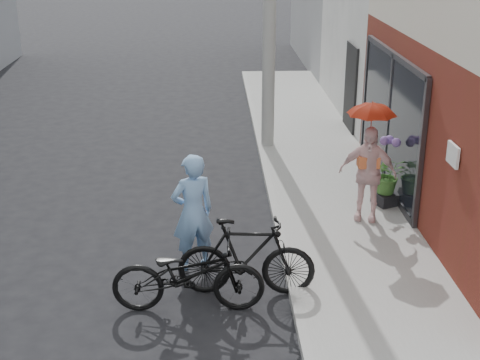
{
  "coord_description": "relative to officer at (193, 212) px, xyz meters",
  "views": [
    {
      "loc": [
        -0.12,
        -8.33,
        4.78
      ],
      "look_at": [
        0.28,
        1.23,
        1.1
      ],
      "focal_mm": 50.0,
      "sensor_mm": 36.0,
      "label": 1
    }
  ],
  "objects": [
    {
      "name": "officer",
      "position": [
        0.0,
        0.0,
        0.0
      ],
      "size": [
        0.76,
        0.64,
        1.77
      ],
      "primitive_type": "imported",
      "rotation": [
        0.0,
        0.0,
        3.53
      ],
      "color": "#7AA7DA",
      "rests_on": "ground"
    },
    {
      "name": "bike_right",
      "position": [
        0.73,
        -0.8,
        -0.32
      ],
      "size": [
        1.91,
        0.67,
        1.12
      ],
      "primitive_type": "imported",
      "rotation": [
        0.0,
        0.0,
        1.5
      ],
      "color": "black",
      "rests_on": "ground"
    },
    {
      "name": "curb",
      "position": [
        1.37,
        1.49,
        -0.82
      ],
      "size": [
        0.12,
        24.0,
        0.12
      ],
      "primitive_type": "cube",
      "color": "#9E9E99",
      "rests_on": "ground"
    },
    {
      "name": "ground",
      "position": [
        0.43,
        -0.51,
        -0.88
      ],
      "size": [
        80.0,
        80.0,
        0.0
      ],
      "primitive_type": "plane",
      "color": "black",
      "rests_on": "ground"
    },
    {
      "name": "sidewalk",
      "position": [
        2.53,
        1.49,
        -0.82
      ],
      "size": [
        2.2,
        24.0,
        0.12
      ],
      "primitive_type": "cube",
      "color": "gray",
      "rests_on": "ground"
    },
    {
      "name": "kimono_woman",
      "position": [
        2.85,
        1.38,
        0.04
      ],
      "size": [
        1.02,
        0.68,
        1.61
      ],
      "primitive_type": "imported",
      "rotation": [
        0.0,
        0.0,
        -0.34
      ],
      "color": "beige",
      "rests_on": "sidewalk"
    },
    {
      "name": "bike_left",
      "position": [
        -0.04,
        -1.17,
        -0.36
      ],
      "size": [
        2.01,
        0.73,
        1.05
      ],
      "primitive_type": "imported",
      "rotation": [
        0.0,
        0.0,
        1.55
      ],
      "color": "black",
      "rests_on": "ground"
    },
    {
      "name": "potted_plant",
      "position": [
        3.36,
        1.98,
        -0.22
      ],
      "size": [
        0.61,
        0.53,
        0.68
      ],
      "primitive_type": "imported",
      "color": "#41742E",
      "rests_on": "planter"
    },
    {
      "name": "parasol",
      "position": [
        2.85,
        1.38,
        1.18
      ],
      "size": [
        0.76,
        0.76,
        0.67
      ],
      "primitive_type": "imported",
      "color": "red",
      "rests_on": "kimono_woman"
    },
    {
      "name": "planter",
      "position": [
        3.36,
        1.98,
        -0.66
      ],
      "size": [
        0.52,
        0.52,
        0.21
      ],
      "primitive_type": "cube",
      "rotation": [
        0.0,
        0.0,
        0.4
      ],
      "color": "black",
      "rests_on": "sidewalk"
    }
  ]
}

